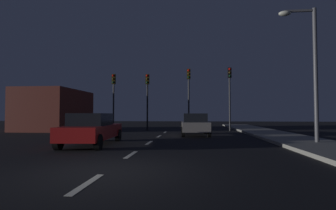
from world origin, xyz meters
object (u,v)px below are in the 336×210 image
traffic_signal_center_right (189,88)px  traffic_signal_far_right (230,87)px  street_lamp_right (309,61)px  car_stopped_ahead (195,124)px  traffic_signal_center_left (147,91)px  traffic_signal_far_left (114,91)px  car_adjacent_lane (92,129)px

traffic_signal_center_right → traffic_signal_far_right: size_ratio=0.99×
street_lamp_right → traffic_signal_far_right: bearing=101.8°
traffic_signal_far_right → car_stopped_ahead: bearing=-120.5°
traffic_signal_center_left → traffic_signal_center_right: (3.68, 0.00, 0.27)m
traffic_signal_far_left → car_stopped_ahead: (7.25, -5.22, -2.79)m
traffic_signal_center_left → car_stopped_ahead: (4.15, -5.22, -2.76)m
traffic_signal_far_right → traffic_signal_center_right: bearing=-180.0°
street_lamp_right → car_stopped_ahead: bearing=135.9°
traffic_signal_center_left → traffic_signal_center_right: size_ratio=0.92×
car_adjacent_lane → street_lamp_right: 10.48m
traffic_signal_far_right → car_stopped_ahead: traffic_signal_far_right is taller
traffic_signal_center_right → car_adjacent_lane: (-4.28, -11.14, -3.03)m
street_lamp_right → traffic_signal_center_right: bearing=119.0°
traffic_signal_far_right → street_lamp_right: bearing=-78.2°
traffic_signal_center_left → car_adjacent_lane: 11.49m
traffic_signal_center_right → street_lamp_right: bearing=-61.0°
car_adjacent_lane → street_lamp_right: size_ratio=0.74×
street_lamp_right → traffic_signal_center_left: bearing=132.4°
traffic_signal_center_left → traffic_signal_far_right: (7.23, 0.00, 0.30)m
traffic_signal_center_left → street_lamp_right: 13.90m
traffic_signal_center_left → car_adjacent_lane: size_ratio=1.07×
traffic_signal_far_left → car_adjacent_lane: bearing=-77.4°
traffic_signal_center_right → street_lamp_right: 11.73m
traffic_signal_center_right → street_lamp_right: street_lamp_right is taller
traffic_signal_far_left → traffic_signal_center_left: traffic_signal_far_left is taller
car_adjacent_lane → traffic_signal_far_left: bearing=102.6°
traffic_signal_center_left → traffic_signal_far_left: bearing=180.0°
traffic_signal_far_left → car_stopped_ahead: 9.36m
traffic_signal_center_left → car_stopped_ahead: traffic_signal_center_left is taller
car_stopped_ahead → car_adjacent_lane: size_ratio=0.84×
street_lamp_right → traffic_signal_far_left: bearing=140.5°
car_adjacent_lane → traffic_signal_center_left: bearing=86.9°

